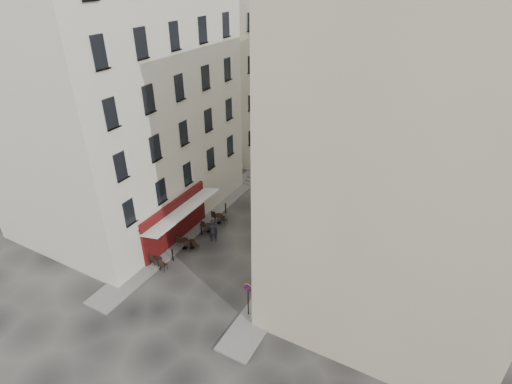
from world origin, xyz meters
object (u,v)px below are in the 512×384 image
Objects in this scene: pedestrian at (213,231)px; bistro_table_a at (158,262)px; no_parking_sign at (248,294)px; bistro_table_b at (184,243)px.

bistro_table_a is at bearing 32.53° from pedestrian.
no_parking_sign is 7.97m from pedestrian.
pedestrian is (-5.96, 5.22, -0.80)m from no_parking_sign.
bistro_table_a is at bearing 178.53° from no_parking_sign.
bistro_table_a is 4.68m from pedestrian.
bistro_table_b is (-7.29, 3.44, -1.25)m from no_parking_sign.
no_parking_sign is 8.16m from bistro_table_b.
pedestrian is at bearing 143.69° from no_parking_sign.
bistro_table_a reaches higher than bistro_table_b.
bistro_table_a is 1.01× the size of bistro_table_b.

